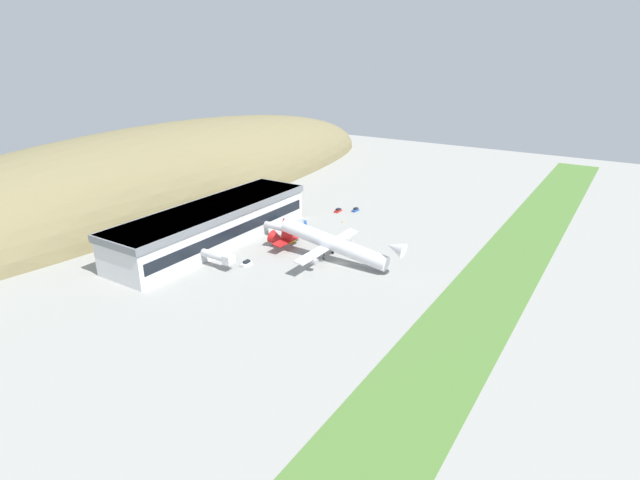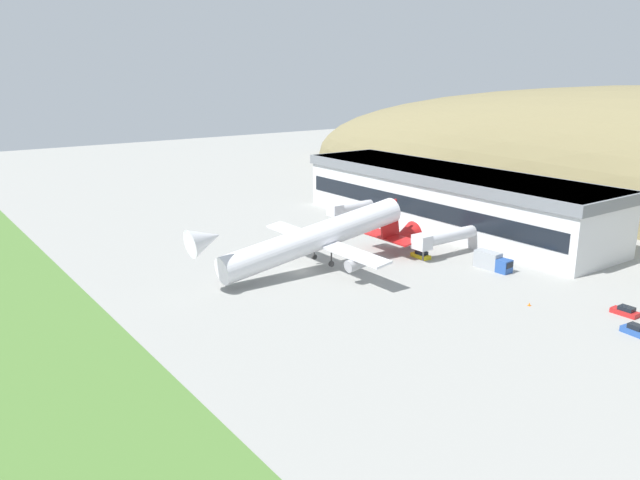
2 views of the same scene
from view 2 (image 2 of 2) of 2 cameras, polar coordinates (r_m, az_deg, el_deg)
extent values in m
plane|color=gray|center=(119.36, -1.70, -2.91)|extent=(463.88, 463.88, 0.00)
cube|color=#4C7533|center=(102.16, -24.86, -7.60)|extent=(417.49, 22.71, 0.08)
cube|color=silver|center=(155.23, 11.57, 3.74)|extent=(83.46, 21.20, 13.95)
cube|color=slate|center=(154.21, 11.68, 5.84)|extent=(84.66, 22.40, 2.40)
cube|color=black|center=(147.84, 8.74, 3.02)|extent=(80.13, 0.16, 3.91)
cylinder|color=silver|center=(156.36, 3.07, 3.00)|extent=(2.60, 11.49, 2.60)
cube|color=silver|center=(152.89, 1.39, 2.73)|extent=(3.38, 2.86, 2.86)
cylinder|color=slate|center=(153.64, 1.53, 2.03)|extent=(0.36, 0.36, 4.00)
cylinder|color=silver|center=(131.53, 11.62, 0.32)|extent=(2.60, 15.04, 2.60)
cube|color=silver|center=(126.24, 9.30, -0.19)|extent=(3.38, 2.86, 2.86)
cylinder|color=slate|center=(127.13, 9.42, -1.02)|extent=(0.36, 0.36, 4.00)
cylinder|color=silver|center=(118.68, -0.52, 0.18)|extent=(5.12, 40.38, 10.87)
cone|color=silver|center=(106.79, -10.46, 0.03)|extent=(5.02, 6.30, 5.79)
cone|color=red|center=(133.81, 7.57, 0.30)|extent=(5.02, 7.32, 5.93)
cube|color=red|center=(130.05, 6.34, 1.90)|extent=(0.50, 5.66, 8.19)
cube|color=red|center=(131.15, 6.37, 0.28)|extent=(13.32, 3.60, 0.88)
cube|color=silver|center=(120.11, 0.25, -0.22)|extent=(35.91, 3.63, 0.97)
cylinder|color=#9E9EA3|center=(128.76, -2.77, 0.16)|extent=(2.30, 3.90, 2.80)
cylinder|color=#9E9EA3|center=(112.04, 3.28, -2.18)|extent=(2.30, 3.90, 2.80)
cylinder|color=#2D2D2D|center=(123.00, -0.53, -1.06)|extent=(0.28, 0.28, 2.20)
cylinder|color=#2D2D2D|center=(123.31, -0.53, -1.55)|extent=(0.45, 1.10, 1.10)
cylinder|color=#2D2D2D|center=(118.64, 1.05, -1.68)|extent=(0.28, 0.28, 2.20)
cylinder|color=#2D2D2D|center=(118.97, 1.05, -2.19)|extent=(0.45, 1.10, 1.10)
cylinder|color=#2D2D2D|center=(111.88, -6.32, -1.53)|extent=(0.22, 0.22, 1.98)
cylinder|color=#2D2D2D|center=(112.17, -6.31, -2.02)|extent=(0.30, 0.82, 0.82)
cube|color=gold|center=(129.46, 9.19, -1.45)|extent=(4.30, 2.01, 0.82)
cube|color=black|center=(129.10, 9.27, -1.15)|extent=(2.38, 1.67, 0.67)
cube|color=#B21E1E|center=(109.87, 26.10, -5.97)|extent=(4.12, 1.87, 0.79)
cube|color=black|center=(109.55, 26.24, -5.64)|extent=(2.27, 1.58, 0.65)
cube|color=silver|center=(147.87, 2.26, 0.88)|extent=(4.31, 1.68, 0.92)
cube|color=black|center=(147.50, 2.31, 1.18)|extent=(2.38, 1.41, 0.75)
cube|color=#264C99|center=(102.66, 26.78, -7.48)|extent=(3.78, 1.94, 0.90)
cube|color=black|center=(102.29, 26.92, -7.08)|extent=(2.13, 1.55, 0.73)
cube|color=#264C99|center=(123.48, 16.48, -2.31)|extent=(2.54, 2.57, 2.53)
cube|color=black|center=(122.70, 16.97, -2.24)|extent=(0.20, 2.07, 1.12)
cube|color=#999EA3|center=(125.38, 15.09, -1.75)|extent=(5.24, 2.74, 3.31)
cube|color=orange|center=(108.14, 18.59, -5.71)|extent=(0.52, 0.52, 0.03)
cone|color=orange|center=(108.04, 18.60, -5.56)|extent=(0.40, 0.40, 0.55)
camera|label=1|loc=(229.40, -41.89, 19.32)|focal=28.00mm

